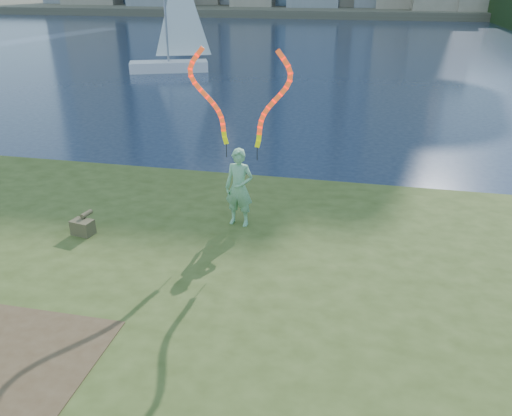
# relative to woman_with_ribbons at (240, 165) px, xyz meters

# --- Properties ---
(ground) EXTENTS (320.00, 320.00, 0.00)m
(ground) POSITION_rel_woman_with_ribbons_xyz_m (-0.37, -2.18, -2.19)
(ground) COLOR #17233A
(ground) RESTS_ON ground
(grassy_knoll) EXTENTS (20.00, 18.00, 0.80)m
(grassy_knoll) POSITION_rel_woman_with_ribbons_xyz_m (-0.37, -4.48, -1.86)
(grassy_knoll) COLOR #364518
(grassy_knoll) RESTS_ON ground
(far_shore) EXTENTS (320.00, 40.00, 1.20)m
(far_shore) POSITION_rel_woman_with_ribbons_xyz_m (-0.37, 92.82, -1.59)
(far_shore) COLOR #4E4939
(far_shore) RESTS_ON ground
(woman_with_ribbons) EXTENTS (2.09, 0.51, 4.13)m
(woman_with_ribbons) POSITION_rel_woman_with_ribbons_xyz_m (0.00, 0.00, 0.00)
(woman_with_ribbons) COLOR #1E7C2D
(woman_with_ribbons) RESTS_ON grassy_knoll
(canvas_bag) EXTENTS (0.50, 0.57, 0.43)m
(canvas_bag) POSITION_rel_woman_with_ribbons_xyz_m (-3.21, -1.21, -1.22)
(canvas_bag) COLOR #454228
(canvas_bag) RESTS_ON grassy_knoll
(sailboat) EXTENTS (5.50, 3.46, 8.43)m
(sailboat) POSITION_rel_woman_with_ribbons_xyz_m (-10.45, 23.36, -0.75)
(sailboat) COLOR silver
(sailboat) RESTS_ON ground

